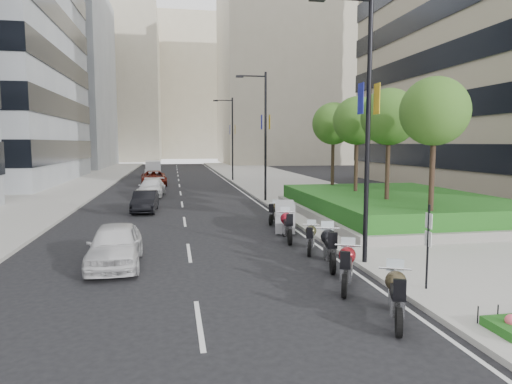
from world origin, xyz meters
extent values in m
plane|color=black|center=(0.00, 0.00, 0.00)|extent=(160.00, 160.00, 0.00)
cube|color=#9E9B93|center=(9.00, 30.00, 0.07)|extent=(10.00, 100.00, 0.15)
cube|color=#9E9B93|center=(-12.00, 30.00, 0.07)|extent=(8.00, 100.00, 0.15)
cube|color=silver|center=(3.70, 30.00, 0.01)|extent=(0.12, 100.00, 0.01)
cube|color=silver|center=(-1.50, 30.00, 0.01)|extent=(0.12, 100.00, 0.01)
cube|color=gray|center=(-24.00, 70.00, 15.00)|extent=(22.00, 26.00, 30.00)
cube|color=#B7AD93|center=(22.00, 80.00, 18.00)|extent=(28.00, 24.00, 36.00)
cube|color=#B7AD93|center=(-18.00, 100.00, 17.00)|extent=(26.00, 24.00, 34.00)
cube|color=#B7AD93|center=(2.00, 120.00, 19.00)|extent=(30.00, 24.00, 38.00)
cube|color=gray|center=(10.00, 10.00, 0.35)|extent=(10.00, 14.00, 0.40)
cube|color=#1C4E16|center=(10.00, 10.00, 0.95)|extent=(9.40, 13.40, 0.80)
cylinder|color=#332319|center=(8.50, 4.00, 2.55)|extent=(0.22, 0.22, 4.00)
sphere|color=#315D1D|center=(8.50, 4.00, 5.45)|extent=(2.80, 2.80, 2.80)
cylinder|color=#332319|center=(8.50, 8.00, 2.55)|extent=(0.22, 0.22, 4.00)
sphere|color=#315D1D|center=(8.50, 8.00, 5.45)|extent=(2.80, 2.80, 2.80)
cylinder|color=#332319|center=(8.50, 12.00, 2.55)|extent=(0.22, 0.22, 4.00)
sphere|color=#315D1D|center=(8.50, 12.00, 5.45)|extent=(2.80, 2.80, 2.80)
cylinder|color=#332319|center=(8.50, 16.00, 2.55)|extent=(0.22, 0.22, 4.00)
sphere|color=#315D1D|center=(8.50, 16.00, 5.45)|extent=(2.80, 2.80, 2.80)
cylinder|color=black|center=(4.30, 1.00, 4.50)|extent=(0.16, 0.16, 9.00)
cube|color=yellow|center=(4.58, 1.00, 5.60)|extent=(0.02, 0.45, 1.00)
cube|color=navy|center=(4.02, 1.00, 5.60)|extent=(0.02, 0.45, 1.00)
cylinder|color=black|center=(4.30, 18.00, 4.50)|extent=(0.16, 0.16, 9.00)
cylinder|color=black|center=(3.40, 18.00, 8.70)|extent=(1.80, 0.10, 0.10)
cube|color=black|center=(2.50, 18.00, 8.65)|extent=(0.50, 0.22, 0.14)
cube|color=yellow|center=(4.58, 18.00, 5.60)|extent=(0.02, 0.45, 1.00)
cube|color=navy|center=(4.02, 18.00, 5.60)|extent=(0.02, 0.45, 1.00)
cylinder|color=black|center=(4.30, 36.00, 4.50)|extent=(0.16, 0.16, 9.00)
cylinder|color=black|center=(3.40, 36.00, 8.70)|extent=(1.80, 0.10, 0.10)
cube|color=black|center=(2.50, 36.00, 8.65)|extent=(0.50, 0.22, 0.14)
cube|color=yellow|center=(4.58, 36.00, 5.60)|extent=(0.02, 0.45, 1.00)
cube|color=navy|center=(4.02, 36.00, 5.60)|extent=(0.02, 0.45, 1.00)
cylinder|color=black|center=(4.80, -2.00, 1.25)|extent=(0.06, 0.06, 2.50)
cube|color=silver|center=(4.80, -2.00, 2.05)|extent=(0.02, 0.32, 0.42)
cube|color=silver|center=(4.80, -2.00, 1.55)|extent=(0.02, 0.32, 0.42)
cylinder|color=black|center=(2.69, -4.48, 0.32)|extent=(0.37, 0.64, 0.65)
cylinder|color=black|center=(3.34, -2.95, 0.32)|extent=(0.37, 0.64, 0.65)
cube|color=silver|center=(2.99, -3.76, 0.50)|extent=(0.63, 0.94, 0.44)
sphere|color=#362E1E|center=(3.13, -3.45, 0.90)|extent=(0.50, 0.50, 0.50)
cube|color=black|center=(2.87, -4.05, 0.83)|extent=(0.57, 0.83, 0.17)
cylinder|color=silver|center=(3.24, -3.19, 1.12)|extent=(0.73, 0.35, 0.05)
cylinder|color=black|center=(2.46, -1.89, 0.32)|extent=(0.39, 0.64, 0.65)
cylinder|color=black|center=(3.16, -0.37, 0.32)|extent=(0.39, 0.64, 0.65)
cube|color=silver|center=(2.79, -1.18, 0.50)|extent=(0.66, 0.94, 0.44)
sphere|color=#5F0C12|center=(2.93, -0.87, 0.90)|extent=(0.50, 0.50, 0.50)
cube|color=black|center=(2.66, -1.47, 0.84)|extent=(0.59, 0.84, 0.17)
cylinder|color=silver|center=(3.05, -0.61, 1.13)|extent=(0.73, 0.37, 0.05)
cylinder|color=black|center=(2.91, 0.29, 0.34)|extent=(0.28, 0.70, 0.69)
cylinder|color=black|center=(3.29, 2.03, 0.34)|extent=(0.28, 0.70, 0.69)
cube|color=silver|center=(3.09, 1.11, 0.53)|extent=(0.53, 1.00, 0.47)
sphere|color=black|center=(3.17, 1.46, 0.96)|extent=(0.53, 0.53, 0.53)
cube|color=black|center=(3.02, 0.78, 0.89)|extent=(0.48, 0.88, 0.18)
cylinder|color=silver|center=(3.23, 1.76, 1.20)|extent=(0.82, 0.23, 0.06)
cylinder|color=black|center=(2.85, 2.65, 0.28)|extent=(0.29, 0.56, 0.55)
cylinder|color=black|center=(3.35, 3.98, 0.28)|extent=(0.29, 0.56, 0.55)
cube|color=silver|center=(3.09, 3.27, 0.43)|extent=(0.52, 0.80, 0.37)
sphere|color=#2A2A17|center=(3.19, 3.55, 0.77)|extent=(0.43, 0.43, 0.43)
cube|color=black|center=(2.99, 3.02, 0.71)|extent=(0.47, 0.71, 0.14)
cylinder|color=silver|center=(3.27, 3.78, 0.96)|extent=(0.63, 0.27, 0.04)
cylinder|color=black|center=(2.61, 4.58, 0.33)|extent=(0.20, 0.67, 0.66)
cylinder|color=black|center=(2.80, 6.27, 0.33)|extent=(0.20, 0.67, 0.66)
cube|color=silver|center=(2.70, 5.37, 0.51)|extent=(0.42, 0.93, 0.45)
sphere|color=maroon|center=(2.74, 5.72, 0.91)|extent=(0.51, 0.51, 0.51)
cube|color=black|center=(2.66, 5.06, 0.85)|extent=(0.38, 0.82, 0.17)
cylinder|color=silver|center=(2.77, 6.01, 1.15)|extent=(0.79, 0.14, 0.05)
cylinder|color=black|center=(2.97, 6.86, 0.33)|extent=(0.26, 0.67, 0.65)
cylinder|color=black|center=(3.33, 8.50, 0.33)|extent=(0.26, 0.67, 0.65)
cube|color=gray|center=(3.15, 7.68, 0.69)|extent=(1.35, 2.36, 1.32)
cylinder|color=black|center=(2.79, 9.13, 0.28)|extent=(0.33, 0.55, 0.56)
cylinder|color=black|center=(3.39, 10.44, 0.28)|extent=(0.33, 0.55, 0.56)
cube|color=silver|center=(3.07, 9.75, 0.43)|extent=(0.56, 0.81, 0.38)
sphere|color=black|center=(3.19, 10.02, 0.77)|extent=(0.43, 0.43, 0.43)
cube|color=black|center=(2.96, 9.50, 0.72)|extent=(0.51, 0.72, 0.14)
cylinder|color=silver|center=(3.29, 10.24, 0.97)|extent=(0.62, 0.32, 0.04)
imported|color=silver|center=(-4.02, 2.53, 0.72)|extent=(1.81, 4.28, 1.44)
imported|color=black|center=(-3.76, 14.94, 0.64)|extent=(1.53, 3.94, 1.28)
imported|color=silver|center=(-3.75, 23.21, 0.68)|extent=(2.20, 4.80, 1.36)
imported|color=maroon|center=(-3.97, 32.63, 0.72)|extent=(2.73, 5.34, 1.44)
cube|color=silver|center=(-4.56, 44.49, 0.98)|extent=(2.05, 4.78, 1.97)
cube|color=silver|center=(-4.56, 42.71, 0.51)|extent=(1.84, 1.22, 1.03)
cylinder|color=black|center=(-5.31, 42.80, 0.33)|extent=(0.23, 0.66, 0.66)
cylinder|color=black|center=(-3.81, 42.80, 0.33)|extent=(0.23, 0.66, 0.66)
cylinder|color=black|center=(-5.31, 45.98, 0.33)|extent=(0.23, 0.66, 0.66)
cylinder|color=black|center=(-3.81, 45.98, 0.33)|extent=(0.23, 0.66, 0.66)
camera|label=1|loc=(-2.01, -13.22, 4.16)|focal=32.00mm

